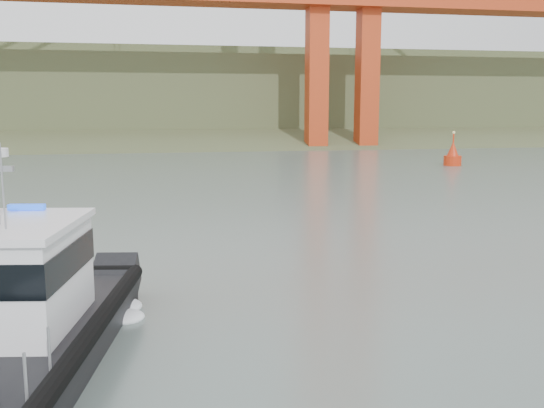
{
  "coord_description": "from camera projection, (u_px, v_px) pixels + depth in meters",
  "views": [
    {
      "loc": [
        -6.32,
        -15.19,
        6.55
      ],
      "look_at": [
        -1.48,
        9.82,
        2.4
      ],
      "focal_mm": 40.0,
      "sensor_mm": 36.0,
      "label": 1
    }
  ],
  "objects": [
    {
      "name": "ground",
      "position": [
        390.0,
        342.0,
        16.95
      ],
      "size": [
        400.0,
        400.0,
        0.0
      ],
      "primitive_type": "plane",
      "color": "#586862",
      "rests_on": "ground"
    },
    {
      "name": "patrol_boat",
      "position": [
        3.0,
        318.0,
        14.75
      ],
      "size": [
        6.17,
        12.39,
        5.75
      ],
      "rotation": [
        0.0,
        0.0,
        -0.16
      ],
      "color": "black",
      "rests_on": "ground"
    },
    {
      "name": "headlands",
      "position": [
        182.0,
        103.0,
        137.44
      ],
      "size": [
        500.0,
        105.36,
        27.12
      ],
      "color": "#43512E",
      "rests_on": "ground"
    },
    {
      "name": "nav_buoy",
      "position": [
        453.0,
        156.0,
        66.82
      ],
      "size": [
        1.92,
        1.92,
        4.0
      ],
      "color": "red",
      "rests_on": "ground"
    }
  ]
}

